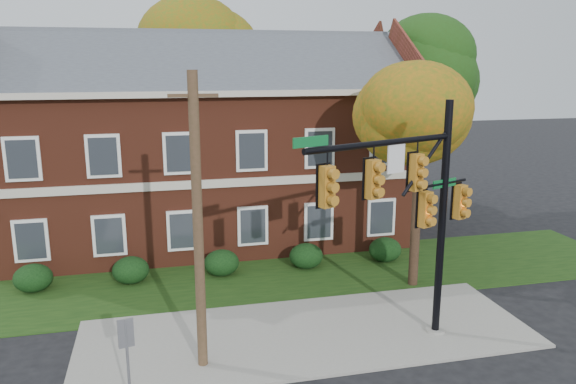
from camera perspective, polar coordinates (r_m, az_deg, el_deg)
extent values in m
plane|color=black|center=(17.26, 2.92, -15.79)|extent=(120.00, 120.00, 0.00)
cube|color=gray|center=(18.09, 2.00, -14.21)|extent=(14.00, 5.00, 0.08)
cube|color=#193811|center=(22.53, -1.41, -8.60)|extent=(30.00, 6.00, 0.04)
cube|color=maroon|center=(27.03, -8.28, 2.61)|extent=(18.00, 8.00, 7.00)
cube|color=beige|center=(26.63, -8.53, 10.29)|extent=(18.80, 8.80, 0.24)
cube|color=beige|center=(23.10, -7.34, 0.87)|extent=(18.00, 0.12, 0.35)
ellipsoid|color=black|center=(23.06, -24.48, -7.96)|extent=(1.40, 1.26, 1.05)
ellipsoid|color=black|center=(22.61, -15.69, -7.65)|extent=(1.40, 1.26, 1.05)
ellipsoid|color=black|center=(22.70, -6.77, -7.15)|extent=(1.40, 1.26, 1.05)
ellipsoid|color=black|center=(23.32, 1.85, -6.51)|extent=(1.40, 1.26, 1.05)
ellipsoid|color=black|center=(24.43, 9.84, -5.78)|extent=(1.40, 1.26, 1.05)
cylinder|color=black|center=(21.42, 12.90, -2.03)|extent=(0.36, 0.36, 5.76)
ellipsoid|color=#C76211|center=(20.80, 13.40, 7.60)|extent=(4.25, 4.25, 3.60)
ellipsoid|color=#C76211|center=(20.72, 15.52, 9.13)|extent=(3.50, 3.50, 3.00)
cylinder|color=black|center=(30.93, 12.31, 3.78)|extent=(0.36, 0.36, 7.04)
ellipsoid|color=#1E3F11|center=(30.56, 12.71, 11.95)|extent=(5.95, 5.95, 5.04)
ellipsoid|color=#1E3F11|center=(30.49, 14.73, 12.97)|extent=(4.90, 4.90, 4.20)
cylinder|color=black|center=(34.95, -7.89, 5.52)|extent=(0.36, 0.36, 7.68)
ellipsoid|color=#A1500D|center=(34.66, -8.14, 13.41)|extent=(6.46, 6.46, 5.47)
ellipsoid|color=#A1500D|center=(34.21, -6.44, 14.47)|extent=(5.32, 5.32, 4.56)
cylinder|color=gray|center=(18.71, 14.71, -13.54)|extent=(0.58, 0.58, 0.17)
cylinder|color=black|center=(17.44, 15.38, -2.99)|extent=(0.30, 0.30, 7.29)
cylinder|color=black|center=(15.01, 9.61, 4.92)|extent=(4.89, 2.10, 0.17)
cylinder|color=black|center=(17.16, 15.62, 0.85)|extent=(1.77, 0.78, 0.08)
cube|color=#B06F1C|center=(13.93, 3.98, 0.54)|extent=(0.54, 0.46, 1.21)
cube|color=#B06F1C|center=(14.95, 8.62, 1.28)|extent=(0.54, 0.46, 1.21)
cube|color=#B06F1C|center=(16.13, 12.90, 1.96)|extent=(0.54, 0.46, 1.21)
cube|color=silver|center=(15.45, 10.92, 3.34)|extent=(0.60, 0.27, 0.78)
cube|color=#0C6029|center=(13.41, 2.33, 5.14)|extent=(0.98, 0.43, 0.25)
cube|color=#B06F1C|center=(16.73, 13.78, -1.73)|extent=(0.54, 0.46, 1.21)
cube|color=#B06F1C|center=(17.91, 17.07, -0.97)|extent=(0.54, 0.46, 1.21)
cube|color=#0C6029|center=(17.16, 15.62, 0.85)|extent=(0.93, 0.41, 0.24)
cylinder|color=#443520|center=(15.03, -9.13, -3.55)|extent=(0.28, 0.28, 8.14)
cube|color=#443520|center=(14.45, -9.62, 9.64)|extent=(1.27, 0.15, 0.09)
cylinder|color=slate|center=(14.37, -15.91, -16.89)|extent=(0.08, 0.08, 2.52)
cube|color=slate|center=(13.95, -16.15, -13.61)|extent=(0.37, 0.13, 0.71)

